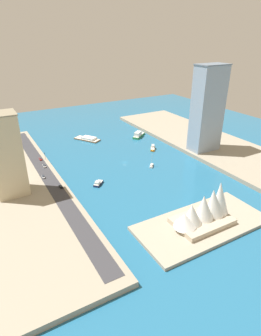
% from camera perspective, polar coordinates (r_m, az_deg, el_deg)
% --- Properties ---
extents(ground_plane, '(440.00, 440.00, 0.00)m').
position_cam_1_polar(ground_plane, '(244.92, -1.21, 1.15)').
color(ground_plane, '#23668E').
extents(quay_west, '(70.00, 240.00, 3.37)m').
position_cam_1_polar(quay_west, '(296.48, 14.87, 5.11)').
color(quay_west, '#9E937F').
rests_on(quay_west, ground_plane).
extents(quay_east, '(70.00, 240.00, 3.37)m').
position_cam_1_polar(quay_east, '(220.69, -23.01, -3.51)').
color(quay_east, '#9E937F').
rests_on(quay_east, ground_plane).
extents(peninsula_point, '(78.73, 36.47, 2.00)m').
position_cam_1_polar(peninsula_point, '(172.64, 14.19, -10.97)').
color(peninsula_point, '#A89E89').
rests_on(peninsula_point, ground_plane).
extents(road_strip, '(10.12, 228.00, 0.15)m').
position_cam_1_polar(road_strip, '(222.95, -16.43, -1.61)').
color(road_strip, '#38383D').
rests_on(road_strip, quay_east).
extents(water_taxi_orange, '(9.55, 11.39, 4.27)m').
position_cam_1_polar(water_taxi_orange, '(272.37, 4.54, 4.04)').
color(water_taxi_orange, orange).
rests_on(water_taxi_orange, ground_plane).
extents(patrol_launch_navy, '(9.86, 9.45, 3.48)m').
position_cam_1_polar(patrol_launch_navy, '(210.08, -6.53, -3.07)').
color(patrol_launch_navy, '#1E284C').
rests_on(patrol_launch_navy, ground_plane).
extents(sailboat_small_white, '(6.91, 7.70, 10.49)m').
position_cam_1_polar(sailboat_small_white, '(237.36, 4.29, 0.52)').
color(sailboat_small_white, white).
rests_on(sailboat_small_white, ground_plane).
extents(barge_flat_brown, '(23.10, 28.80, 3.44)m').
position_cam_1_polar(barge_flat_brown, '(299.85, -8.62, 5.87)').
color(barge_flat_brown, brown).
rests_on(barge_flat_brown, ground_plane).
extents(ferry_green_doubledeck, '(20.23, 17.59, 6.13)m').
position_cam_1_polar(ferry_green_doubledeck, '(305.59, 1.64, 6.73)').
color(ferry_green_doubledeck, '#2D8C4C').
rests_on(ferry_green_doubledeck, ground_plane).
extents(tower_tall_glass, '(27.75, 16.47, 75.27)m').
position_cam_1_polar(tower_tall_glass, '(261.57, 15.30, 11.40)').
color(tower_tall_glass, '#8C9EB2').
rests_on(tower_tall_glass, quay_west).
extents(office_block_beige, '(20.21, 17.88, 55.09)m').
position_cam_1_polar(office_block_beige, '(196.95, -23.82, 2.32)').
color(office_block_beige, '#C6B793').
rests_on(office_block_beige, quay_east).
extents(sedan_silver, '(2.16, 4.60, 1.67)m').
position_cam_1_polar(sedan_silver, '(221.05, -17.21, -1.70)').
color(sedan_silver, black).
rests_on(sedan_silver, road_strip).
extents(pickup_red, '(1.83, 5.10, 1.55)m').
position_cam_1_polar(pickup_red, '(253.09, -17.75, 1.77)').
color(pickup_red, black).
rests_on(pickup_red, road_strip).
extents(van_white, '(2.07, 5.17, 1.60)m').
position_cam_1_polar(van_white, '(238.84, -17.03, 0.42)').
color(van_white, black).
rests_on(van_white, road_strip).
extents(suv_black, '(1.94, 4.67, 1.46)m').
position_cam_1_polar(suv_black, '(204.36, -13.91, -3.65)').
color(suv_black, black).
rests_on(suv_black, road_strip).
extents(traffic_light_waterfront, '(0.36, 0.36, 6.50)m').
position_cam_1_polar(traffic_light_waterfront, '(250.88, -16.92, 2.53)').
color(traffic_light_waterfront, black).
rests_on(traffic_light_waterfront, quay_east).
extents(opera_landmark, '(38.72, 21.50, 24.80)m').
position_cam_1_polar(opera_landmark, '(167.54, 14.80, -8.10)').
color(opera_landmark, '#BCAD93').
rests_on(opera_landmark, peninsula_point).
extents(park_tree_cluster, '(17.46, 22.40, 9.61)m').
position_cam_1_polar(park_tree_cluster, '(283.62, 14.75, 5.85)').
color(park_tree_cluster, brown).
rests_on(park_tree_cluster, quay_west).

